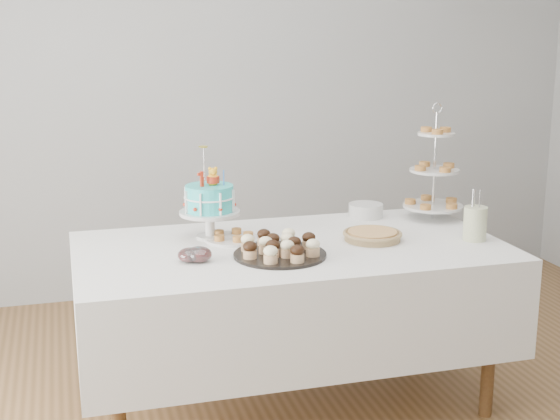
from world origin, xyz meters
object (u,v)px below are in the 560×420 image
object	(u,v)px
pastry_plate	(232,237)
jam_bowl_a	(190,255)
birthday_cake	(210,214)
plate_stack	(366,210)
table	(291,293)
tiered_stand	(434,171)
jam_bowl_b	(199,255)
utensil_pitcher	(475,222)
cupcake_tray	(280,246)
pie	(372,235)

from	to	relation	value
pastry_plate	jam_bowl_a	xyz separation A→B (m)	(-0.24, -0.27, 0.01)
birthday_cake	plate_stack	xyz separation A→B (m)	(0.85, 0.19, -0.08)
table	pastry_plate	xyz separation A→B (m)	(-0.24, 0.15, 0.24)
plate_stack	tiered_stand	bearing A→B (deg)	-21.25
jam_bowl_a	jam_bowl_b	size ratio (longest dim) A/B	0.91
utensil_pitcher	plate_stack	bearing A→B (deg)	115.28
birthday_cake	jam_bowl_a	distance (m)	0.38
plate_stack	jam_bowl_b	world-z (taller)	plate_stack
birthday_cake	tiered_stand	bearing A→B (deg)	-11.12
cupcake_tray	jam_bowl_a	world-z (taller)	cupcake_tray
utensil_pitcher	pie	bearing A→B (deg)	159.76
cupcake_tray	pastry_plate	size ratio (longest dim) A/B	1.59
jam_bowl_b	utensil_pitcher	xyz separation A→B (m)	(1.28, -0.01, 0.05)
pastry_plate	plate_stack	bearing A→B (deg)	18.17
cupcake_tray	jam_bowl_b	size ratio (longest dim) A/B	3.63
jam_bowl_a	plate_stack	bearing A→B (deg)	27.52
cupcake_tray	plate_stack	xyz separation A→B (m)	(0.62, 0.55, -0.01)
utensil_pitcher	jam_bowl_b	bearing A→B (deg)	174.51
pie	pastry_plate	size ratio (longest dim) A/B	1.08
pie	table	bearing A→B (deg)	176.64
jam_bowl_a	jam_bowl_b	bearing A→B (deg)	-15.81
cupcake_tray	jam_bowl_b	xyz separation A→B (m)	(-0.35, 0.02, -0.01)
birthday_cake	tiered_stand	distance (m)	1.18
table	cupcake_tray	world-z (taller)	cupcake_tray
table	jam_bowl_b	world-z (taller)	jam_bowl_b
pie	jam_bowl_a	xyz separation A→B (m)	(-0.87, -0.10, 0.00)
table	pie	distance (m)	0.46
birthday_cake	pie	xyz separation A→B (m)	(0.71, -0.23, -0.09)
cupcake_tray	plate_stack	size ratio (longest dim) A/B	2.27
pie	jam_bowl_b	world-z (taller)	jam_bowl_b
plate_stack	utensil_pitcher	size ratio (longest dim) A/B	0.74
table	birthday_cake	bearing A→B (deg)	147.39
pie	utensil_pitcher	distance (m)	0.48
table	plate_stack	xyz separation A→B (m)	(0.52, 0.40, 0.26)
birthday_cake	pastry_plate	distance (m)	0.15
plate_stack	jam_bowl_b	bearing A→B (deg)	-151.10
pie	utensil_pitcher	size ratio (longest dim) A/B	1.14
pastry_plate	jam_bowl_a	distance (m)	0.37
table	pastry_plate	bearing A→B (deg)	147.66
cupcake_tray	pastry_plate	distance (m)	0.33
birthday_cake	pastry_plate	xyz separation A→B (m)	(0.09, -0.06, -0.10)
tiered_stand	pastry_plate	world-z (taller)	tiered_stand
table	tiered_stand	size ratio (longest dim) A/B	3.24
birthday_cake	pie	size ratio (longest dim) A/B	1.57
cupcake_tray	tiered_stand	world-z (taller)	tiered_stand
plate_stack	utensil_pitcher	world-z (taller)	utensil_pitcher
cupcake_tray	pastry_plate	bearing A→B (deg)	115.47
pastry_plate	table	bearing A→B (deg)	-32.34
jam_bowl_a	utensil_pitcher	bearing A→B (deg)	-1.09
plate_stack	pastry_plate	world-z (taller)	plate_stack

